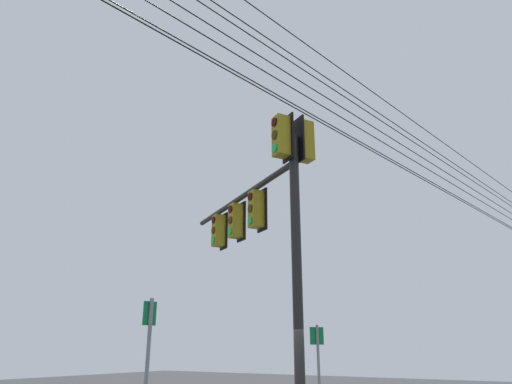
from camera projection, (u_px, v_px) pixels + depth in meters
The scene contains 4 objects.
signal_mast_assembly at pixel (264, 217), 10.79m from camera, with size 3.47×5.20×6.95m.
route_sign_primary at pixel (318, 368), 11.59m from camera, with size 0.29×0.27×2.73m.
route_sign_secondary at pixel (146, 374), 7.86m from camera, with size 0.25×0.12×3.00m.
overhead_wire_span at pixel (326, 96), 11.42m from camera, with size 28.04×6.24×2.38m.
Camera 1 is at (-7.84, -4.73, 2.17)m, focal length 32.74 mm.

